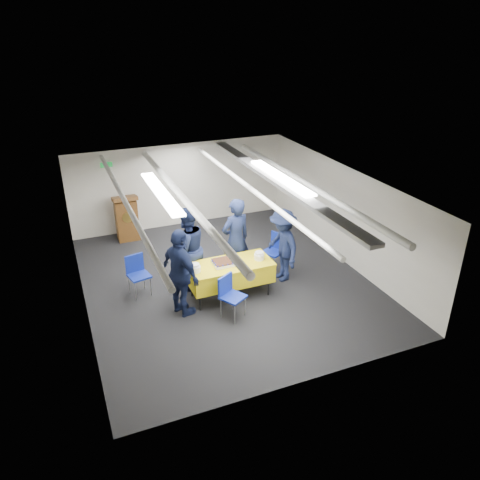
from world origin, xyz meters
The scene contains 14 objects.
ground centered at (0.00, 0.00, 0.00)m, with size 7.00×7.00×0.00m, color black.
room_shell centered at (0.09, 0.41, 1.81)m, with size 6.00×7.00×2.30m.
serving_table centered at (-0.12, -0.62, 0.56)m, with size 1.75×0.81×0.77m.
sheet_cake centered at (-0.22, -0.59, 0.81)m, with size 0.50×0.39×0.09m.
plate_stack_left centered at (-0.88, -0.67, 0.85)m, with size 0.22×0.22×0.17m.
plate_stack_right centered at (0.52, -0.67, 0.85)m, with size 0.22×0.22×0.17m.
podium centered at (-1.60, 3.05, 0.61)m, with size 0.62×0.53×1.25m.
chair_near centered at (-0.39, -1.29, 0.53)m, with size 0.58×0.58×0.87m.
chair_right centered at (1.29, 0.12, 0.53)m, with size 0.56×0.56×0.87m.
chair_left centered at (-1.88, 0.24, 0.53)m, with size 0.50×0.50×0.87m.
sailor_a centered at (0.27, 0.03, 0.95)m, with size 0.70×0.46×1.91m, color black.
sailor_b centered at (-0.82, 0.06, 0.93)m, with size 0.90×0.70×1.86m, color black.
sailor_c centered at (-1.22, -0.86, 0.91)m, with size 1.06×0.44×1.82m, color black.
sailor_d centered at (1.21, -0.39, 0.83)m, with size 1.08×0.62×1.67m, color black.
Camera 1 is at (-3.15, -8.53, 5.35)m, focal length 35.00 mm.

